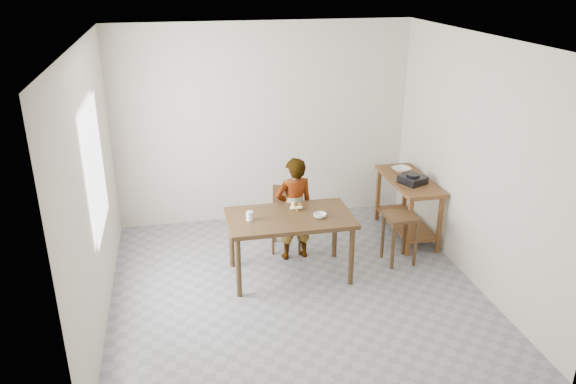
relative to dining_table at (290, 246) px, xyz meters
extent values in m
cube|color=slate|center=(0.00, -0.30, -0.40)|extent=(4.00, 4.00, 0.04)
cube|color=white|center=(0.00, -0.30, 2.35)|extent=(4.00, 4.00, 0.04)
cube|color=beige|center=(0.00, 1.72, 0.98)|extent=(4.00, 0.04, 2.70)
cube|color=beige|center=(0.00, -2.32, 0.98)|extent=(4.00, 0.04, 2.70)
cube|color=beige|center=(-2.02, -0.30, 0.98)|extent=(0.04, 4.00, 2.70)
cube|color=beige|center=(2.02, -0.30, 0.98)|extent=(0.04, 4.00, 2.70)
cube|color=white|center=(-1.97, -0.10, 1.12)|extent=(0.02, 1.10, 1.30)
imported|color=silver|center=(0.14, 0.41, 0.27)|extent=(0.51, 0.37, 1.29)
cylinder|color=silver|center=(-0.45, -0.01, 0.42)|extent=(0.10, 0.10, 0.10)
imported|color=silver|center=(0.32, -0.10, 0.40)|extent=(0.19, 0.19, 0.05)
imported|color=silver|center=(1.72, 0.97, 0.45)|extent=(0.31, 0.31, 0.06)
cube|color=black|center=(1.69, 0.55, 0.47)|extent=(0.37, 0.37, 0.09)
camera|label=1|loc=(-1.19, -5.56, 2.98)|focal=35.00mm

